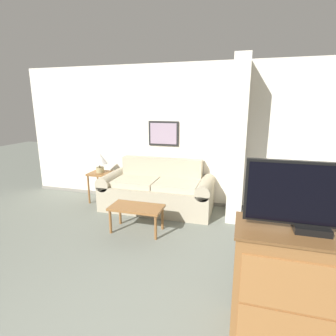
# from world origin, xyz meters

# --- Properties ---
(wall_back) EXTENTS (7.34, 0.16, 2.60)m
(wall_back) POSITION_xyz_m (-0.00, 3.75, 1.29)
(wall_back) COLOR silver
(wall_back) RESTS_ON ground_plane
(wall_partition_pillar) EXTENTS (0.24, 0.72, 2.60)m
(wall_partition_pillar) POSITION_xyz_m (0.62, 3.33, 1.30)
(wall_partition_pillar) COLOR silver
(wall_partition_pillar) RESTS_ON ground_plane
(couch) EXTENTS (2.02, 0.84, 0.89)m
(couch) POSITION_xyz_m (-0.75, 3.27, 0.33)
(couch) COLOR tan
(couch) RESTS_ON ground_plane
(coffee_table) EXTENTS (0.79, 0.41, 0.40)m
(coffee_table) POSITION_xyz_m (-0.77, 2.33, 0.35)
(coffee_table) COLOR brown
(coffee_table) RESTS_ON ground_plane
(side_table) EXTENTS (0.40, 0.40, 0.59)m
(side_table) POSITION_xyz_m (-1.94, 3.32, 0.47)
(side_table) COLOR brown
(side_table) RESTS_ON ground_plane
(table_lamp) EXTENTS (0.31, 0.31, 0.40)m
(table_lamp) POSITION_xyz_m (-1.94, 3.32, 0.86)
(table_lamp) COLOR tan
(table_lamp) RESTS_ON side_table
(tv_dresser) EXTENTS (1.06, 0.48, 0.98)m
(tv_dresser) POSITION_xyz_m (1.20, 0.88, 0.49)
(tv_dresser) COLOR brown
(tv_dresser) RESTS_ON ground_plane
(tv) EXTENTS (0.96, 0.16, 0.52)m
(tv) POSITION_xyz_m (1.20, 0.88, 1.24)
(tv) COLOR black
(tv) RESTS_ON tv_dresser
(bed) EXTENTS (1.49, 2.06, 0.55)m
(bed) POSITION_xyz_m (1.93, 2.63, 0.28)
(bed) COLOR brown
(bed) RESTS_ON ground_plane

